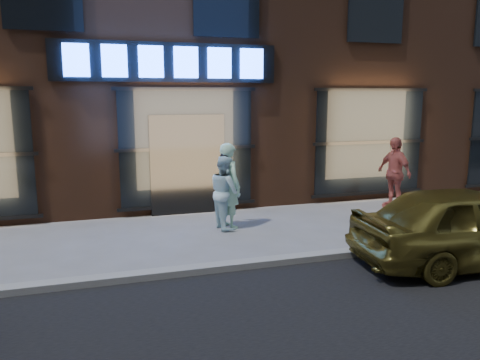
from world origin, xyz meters
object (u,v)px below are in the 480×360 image
object	(u,v)px
man_cap	(225,192)
gold_sedan	(471,225)
man_bowtie	(229,186)
passerby	(394,173)

from	to	relation	value
man_cap	gold_sedan	bearing A→B (deg)	-140.80
man_bowtie	gold_sedan	distance (m)	4.74
passerby	gold_sedan	distance (m)	4.13
man_cap	gold_sedan	world-z (taller)	man_cap
man_bowtie	man_cap	bearing A→B (deg)	92.97
man_cap	gold_sedan	distance (m)	4.77
man_bowtie	gold_sedan	size ratio (longest dim) A/B	0.46
man_cap	gold_sedan	xyz separation A→B (m)	(3.38, -3.37, -0.11)
man_cap	passerby	size ratio (longest dim) A/B	0.88
man_bowtie	gold_sedan	bearing A→B (deg)	-157.47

